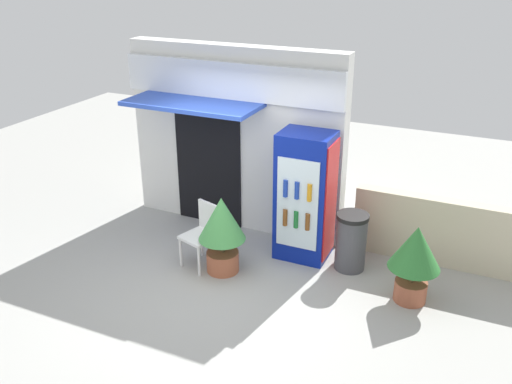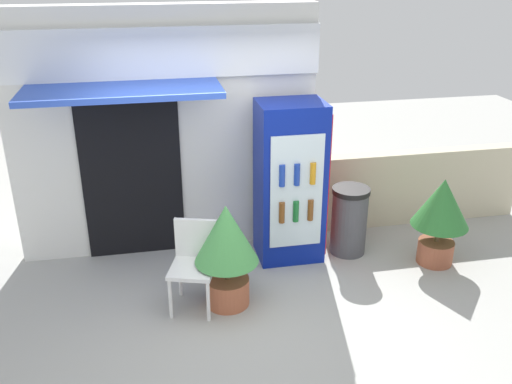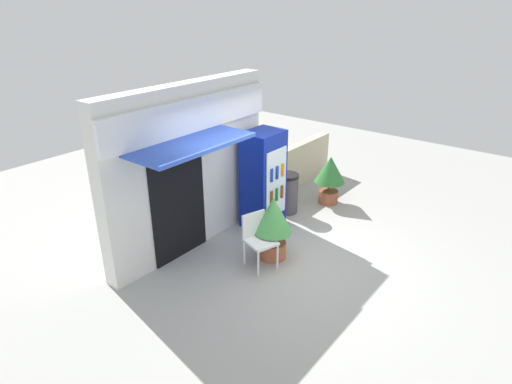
{
  "view_description": "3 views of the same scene",
  "coord_description": "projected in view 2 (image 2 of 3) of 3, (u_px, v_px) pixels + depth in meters",
  "views": [
    {
      "loc": [
        3.06,
        -5.41,
        4.04
      ],
      "look_at": [
        0.32,
        0.65,
        1.11
      ],
      "focal_mm": 38.8,
      "sensor_mm": 36.0,
      "label": 1
    },
    {
      "loc": [
        -0.68,
        -4.37,
        3.26
      ],
      "look_at": [
        0.34,
        0.72,
        1.03
      ],
      "focal_mm": 38.9,
      "sensor_mm": 36.0,
      "label": 2
    },
    {
      "loc": [
        -5.15,
        -3.34,
        4.0
      ],
      "look_at": [
        -0.0,
        0.71,
        1.08
      ],
      "focal_mm": 30.84,
      "sensor_mm": 36.0,
      "label": 3
    }
  ],
  "objects": [
    {
      "name": "storefront_building",
      "position": [
        163.0,
        130.0,
        6.22
      ],
      "size": [
        3.41,
        1.12,
        2.8
      ],
      "color": "silver",
      "rests_on": "ground"
    },
    {
      "name": "trash_bin",
      "position": [
        349.0,
        220.0,
        6.46
      ],
      "size": [
        0.43,
        0.43,
        0.82
      ],
      "color": "#47474C",
      "rests_on": "ground"
    },
    {
      "name": "drink_cooler",
      "position": [
        290.0,
        182.0,
        6.2
      ],
      "size": [
        0.74,
        0.63,
        1.83
      ],
      "color": "navy",
      "rests_on": "ground"
    },
    {
      "name": "potted_plant_near_shop",
      "position": [
        226.0,
        245.0,
        5.38
      ],
      "size": [
        0.63,
        0.63,
        1.09
      ],
      "color": "#AD5B3D",
      "rests_on": "ground"
    },
    {
      "name": "ground",
      "position": [
        236.0,
        322.0,
        5.35
      ],
      "size": [
        16.0,
        16.0,
        0.0
      ],
      "primitive_type": "plane",
      "color": "#A3A39E"
    },
    {
      "name": "plastic_chair",
      "position": [
        194.0,
        258.0,
        5.45
      ],
      "size": [
        0.54,
        0.56,
        0.88
      ],
      "color": "white",
      "rests_on": "ground"
    },
    {
      "name": "potted_plant_curbside",
      "position": [
        441.0,
        211.0,
        6.14
      ],
      "size": [
        0.63,
        0.63,
        1.03
      ],
      "color": "#995138",
      "rests_on": "ground"
    },
    {
      "name": "stone_boundary_wall",
      "position": [
        421.0,
        186.0,
        7.23
      ],
      "size": [
        2.65,
        0.2,
        0.97
      ],
      "primitive_type": "cube",
      "color": "beige",
      "rests_on": "ground"
    }
  ]
}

